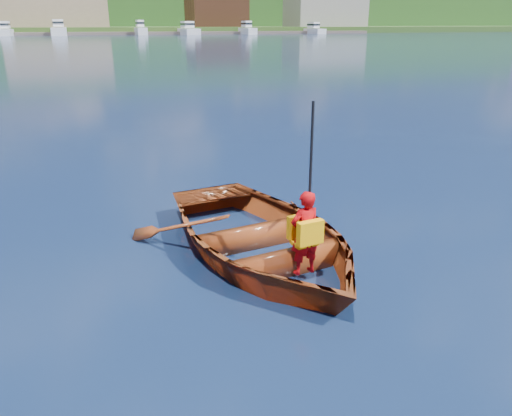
{
  "coord_description": "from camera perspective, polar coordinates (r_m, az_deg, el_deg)",
  "views": [
    {
      "loc": [
        -1.0,
        -6.55,
        3.09
      ],
      "look_at": [
        1.1,
        -0.52,
        0.72
      ],
      "focal_mm": 35.0,
      "sensor_mm": 36.0,
      "label": 1
    }
  ],
  "objects": [
    {
      "name": "ground",
      "position": [
        7.31,
        -9.6,
        -4.93
      ],
      "size": [
        600.0,
        600.0,
        0.0
      ],
      "color": "#132748",
      "rests_on": "ground"
    },
    {
      "name": "rowboat",
      "position": [
        7.0,
        0.49,
        -3.23
      ],
      "size": [
        3.57,
        4.6,
        0.88
      ],
      "color": "brown",
      "rests_on": "ground"
    },
    {
      "name": "child_paddler",
      "position": [
        6.21,
        5.62,
        -2.76
      ],
      "size": [
        0.43,
        0.38,
        2.14
      ],
      "color": "#B8060B",
      "rests_on": "ground"
    },
    {
      "name": "shoreline",
      "position": [
        243.27,
        -20.43,
        20.89
      ],
      "size": [
        400.0,
        140.0,
        22.0
      ],
      "color": "#355B23",
      "rests_on": "ground"
    },
    {
      "name": "dock",
      "position": [
        155.01,
        -15.84,
        18.65
      ],
      "size": [
        160.04,
        6.19,
        0.8
      ],
      "color": "brown",
      "rests_on": "ground"
    },
    {
      "name": "waterfront_buildings",
      "position": [
        171.75,
        -23.04,
        20.42
      ],
      "size": [
        202.0,
        16.0,
        14.0
      ],
      "color": "brown",
      "rests_on": "ground"
    },
    {
      "name": "marina_yachts",
      "position": [
        150.07,
        -23.41,
        18.16
      ],
      "size": [
        146.4,
        13.99,
        4.43
      ],
      "color": "white",
      "rests_on": "ground"
    }
  ]
}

